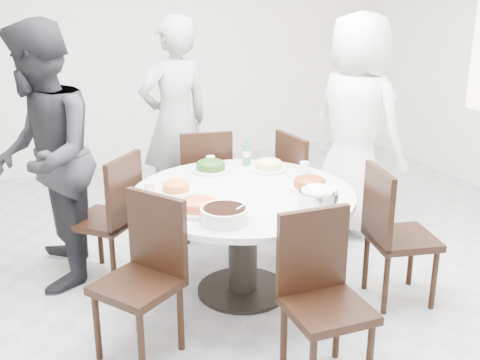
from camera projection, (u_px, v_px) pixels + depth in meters
name	position (u px, v px, depth m)	size (l,w,h in m)	color
floor	(250.00, 270.00, 4.56)	(6.00, 6.00, 0.01)	#ABACB0
wall_back	(142.00, 43.00, 6.72)	(6.00, 0.01, 2.80)	white
dining_table	(243.00, 243.00, 4.14)	(1.50, 1.50, 0.75)	silver
chair_ne	(310.00, 189.00, 4.89)	(0.42, 0.42, 0.95)	black
chair_n	(204.00, 182.00, 5.06)	(0.42, 0.42, 0.95)	black
chair_nw	(104.00, 217.00, 4.32)	(0.42, 0.42, 0.95)	black
chair_sw	(137.00, 282.00, 3.41)	(0.42, 0.42, 0.95)	black
chair_s	(328.00, 305.00, 3.17)	(0.42, 0.42, 0.95)	black
chair_se	(402.00, 235.00, 4.02)	(0.42, 0.42, 0.95)	black
diner_right	(356.00, 125.00, 5.04)	(0.91, 0.59, 1.86)	white
diner_middle	(175.00, 122.00, 5.23)	(0.66, 0.44, 1.82)	black
diner_left	(43.00, 158.00, 4.13)	(0.91, 0.71, 1.87)	black
dish_greens	(211.00, 167.00, 4.41)	(0.28, 0.28, 0.07)	white
dish_pale	(269.00, 167.00, 4.44)	(0.26, 0.26, 0.07)	white
dish_orange	(176.00, 189.00, 3.98)	(0.23, 0.23, 0.06)	white
dish_redbrown	(309.00, 185.00, 4.05)	(0.28, 0.28, 0.07)	white
dish_tofu	(198.00, 207.00, 3.66)	(0.29, 0.29, 0.08)	white
rice_bowl	(318.00, 199.00, 3.73)	(0.25, 0.25, 0.11)	silver
soup_bowl	(224.00, 215.00, 3.52)	(0.29, 0.29, 0.09)	white
beverage_bottle	(247.00, 152.00, 4.55)	(0.06, 0.06, 0.21)	#327E42
tea_cups	(215.00, 161.00, 4.54)	(0.07, 0.07, 0.08)	white
chopsticks	(207.00, 165.00, 4.56)	(0.24, 0.04, 0.01)	tan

